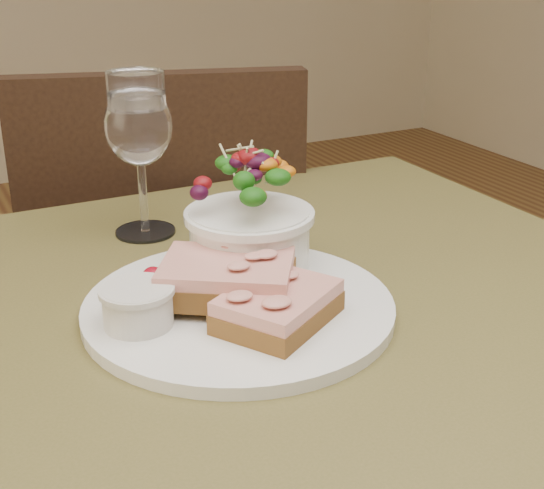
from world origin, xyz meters
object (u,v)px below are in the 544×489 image
chair_far (171,382)px  ramekin (138,304)px  sandwich_front (278,306)px  dinner_plate (239,307)px  cafe_table (287,406)px  salad_bowl (249,212)px  wine_glass (139,131)px  sandwich_back (227,278)px

chair_far → ramekin: size_ratio=14.85×
sandwich_front → dinner_plate: bearing=74.8°
cafe_table → dinner_plate: dinner_plate is taller
salad_bowl → wine_glass: wine_glass is taller
chair_far → salad_bowl: chair_far is taller
chair_far → cafe_table: bearing=98.5°
cafe_table → dinner_plate: (-0.04, 0.02, 0.11)m
chair_far → wine_glass: 0.70m
dinner_plate → ramekin: bearing=-179.1°
cafe_table → wine_glass: size_ratio=4.57×
cafe_table → salad_bowl: 0.19m
cafe_table → sandwich_front: size_ratio=6.16×
cafe_table → salad_bowl: (0.00, 0.09, 0.17)m
sandwich_front → wine_glass: size_ratio=0.74×
cafe_table → dinner_plate: size_ratio=2.77×
chair_far → sandwich_front: (-0.11, -0.65, 0.48)m
sandwich_back → salad_bowl: (0.05, 0.06, 0.03)m
sandwich_back → wine_glass: wine_glass is taller
sandwich_front → ramekin: size_ratio=2.14×
sandwich_front → wine_glass: (-0.03, 0.28, 0.10)m
chair_far → wine_glass: bearing=85.5°
sandwich_front → cafe_table: bearing=17.6°
dinner_plate → ramekin: size_ratio=4.77×
chair_far → dinner_plate: 0.77m
chair_far → salad_bowl: size_ratio=7.09×
sandwich_back → wine_glass: size_ratio=0.85×
cafe_table → ramekin: bearing=170.7°
cafe_table → sandwich_front: 0.13m
ramekin → chair_far: bearing=70.0°
cafe_table → ramekin: ramekin is taller
dinner_plate → sandwich_front: sandwich_front is taller
wine_glass → chair_far: bearing=69.4°
chair_far → dinner_plate: size_ratio=3.12×
cafe_table → wine_glass: 0.35m
dinner_plate → salad_bowl: size_ratio=2.27×
chair_far → sandwich_back: chair_far is taller
sandwich_back → ramekin: 0.09m
chair_far → dinner_plate: bearing=94.6°
sandwich_front → ramekin: (-0.11, 0.05, 0.00)m
chair_far → wine_glass: size_ratio=5.14×
salad_bowl → cafe_table: bearing=-92.6°
sandwich_front → wine_glass: wine_glass is taller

